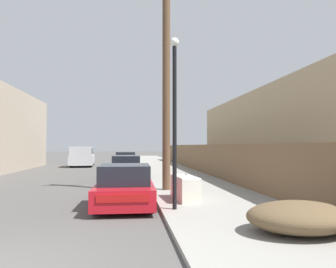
% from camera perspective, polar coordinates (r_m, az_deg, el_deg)
% --- Properties ---
extents(sidewalk_curb, '(4.20, 63.00, 0.12)m').
position_cam_1_polar(sidewalk_curb, '(28.66, -0.85, -5.78)').
color(sidewalk_curb, gray).
rests_on(sidewalk_curb, ground).
extents(discarded_fridge, '(0.75, 1.83, 0.81)m').
position_cam_1_polar(discarded_fridge, '(11.00, 2.99, -9.36)').
color(discarded_fridge, silver).
rests_on(discarded_fridge, sidewalk_curb).
extents(parked_sports_car_red, '(1.83, 4.16, 1.32)m').
position_cam_1_polar(parked_sports_car_red, '(10.64, -7.50, -9.14)').
color(parked_sports_car_red, red).
rests_on(parked_sports_car_red, ground).
extents(car_parked_mid, '(1.75, 4.56, 1.36)m').
position_cam_1_polar(car_parked_mid, '(18.87, -7.31, -5.92)').
color(car_parked_mid, black).
rests_on(car_parked_mid, ground).
extents(car_parked_far, '(1.92, 4.59, 1.41)m').
position_cam_1_polar(car_parked_far, '(27.01, -7.51, -4.71)').
color(car_parked_far, '#5B1E19').
rests_on(car_parked_far, ground).
extents(pickup_truck, '(2.38, 5.63, 1.85)m').
position_cam_1_polar(pickup_truck, '(31.44, -14.74, -3.82)').
color(pickup_truck, silver).
rests_on(pickup_truck, ground).
extents(utility_pole, '(1.80, 0.32, 9.01)m').
position_cam_1_polar(utility_pole, '(13.71, -0.30, 9.77)').
color(utility_pole, brown).
rests_on(utility_pole, sidewalk_curb).
extents(street_lamp, '(0.26, 0.26, 4.89)m').
position_cam_1_polar(street_lamp, '(9.35, 1.15, 4.32)').
color(street_lamp, black).
rests_on(street_lamp, sidewalk_curb).
extents(brush_pile, '(2.18, 1.78, 0.64)m').
position_cam_1_polar(brush_pile, '(7.44, 21.86, -13.27)').
color(brush_pile, brown).
rests_on(brush_pile, sidewalk_curb).
extents(wooden_fence, '(0.08, 38.90, 1.88)m').
position_cam_1_polar(wooden_fence, '(24.12, 5.00, -4.09)').
color(wooden_fence, brown).
rests_on(wooden_fence, sidewalk_curb).
extents(building_right_house, '(6.00, 20.94, 5.24)m').
position_cam_1_polar(building_right_house, '(22.41, 20.74, -0.12)').
color(building_right_house, tan).
rests_on(building_right_house, ground).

